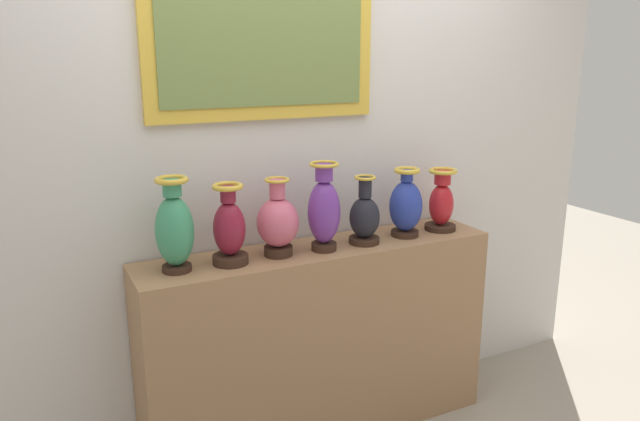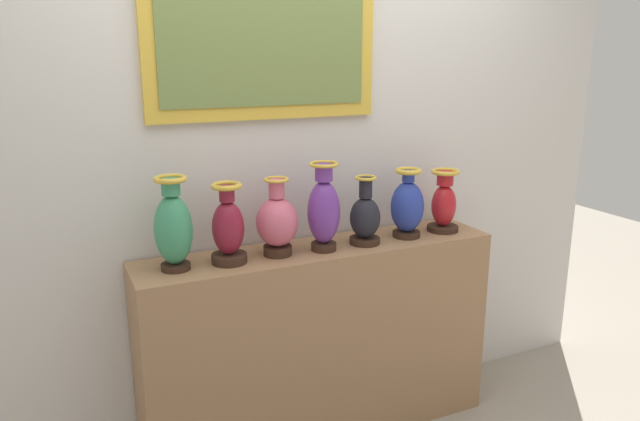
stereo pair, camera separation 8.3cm
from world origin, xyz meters
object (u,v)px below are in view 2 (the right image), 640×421
object	(u,v)px
vase_jade	(173,227)
vase_rose	(277,222)
vase_burgundy	(228,228)
vase_violet	(324,210)
vase_cobalt	(407,206)
vase_crimson	(444,203)
vase_onyx	(365,217)

from	to	relation	value
vase_jade	vase_rose	distance (m)	0.45
vase_burgundy	vase_violet	world-z (taller)	vase_violet
vase_cobalt	vase_crimson	size ratio (longest dim) A/B	1.08
vase_burgundy	vase_rose	bearing A→B (deg)	1.84
vase_jade	vase_violet	world-z (taller)	vase_violet
vase_rose	vase_onyx	xyz separation A→B (m)	(0.43, -0.02, -0.02)
vase_cobalt	vase_rose	bearing A→B (deg)	179.21
vase_violet	vase_crimson	distance (m)	0.67
vase_violet	vase_burgundy	bearing A→B (deg)	177.61
vase_jade	vase_rose	size ratio (longest dim) A/B	1.13
vase_jade	vase_violet	distance (m)	0.66
vase_violet	vase_onyx	world-z (taller)	vase_violet
vase_burgundy	vase_rose	size ratio (longest dim) A/B	1.00
vase_jade	vase_crimson	size ratio (longest dim) A/B	1.26
vase_burgundy	vase_violet	xyz separation A→B (m)	(0.44, -0.02, 0.03)
vase_burgundy	vase_onyx	size ratio (longest dim) A/B	1.08
vase_violet	vase_crimson	xyz separation A→B (m)	(0.67, 0.02, -0.04)
vase_jade	vase_burgundy	size ratio (longest dim) A/B	1.13
vase_onyx	vase_cobalt	xyz separation A→B (m)	(0.24, 0.01, 0.03)
vase_cobalt	vase_jade	bearing A→B (deg)	179.28
vase_onyx	vase_cobalt	distance (m)	0.24
vase_burgundy	vase_cobalt	bearing A→B (deg)	-0.13
vase_jade	vase_rose	xyz separation A→B (m)	(0.45, -0.00, -0.03)
vase_onyx	vase_burgundy	bearing A→B (deg)	178.96
vase_violet	vase_onyx	xyz separation A→B (m)	(0.21, 0.01, -0.06)
vase_jade	vase_violet	xyz separation A→B (m)	(0.66, -0.03, 0.01)
vase_jade	vase_burgundy	bearing A→B (deg)	-3.03
vase_violet	vase_crimson	bearing A→B (deg)	2.06
vase_violet	vase_crimson	size ratio (longest dim) A/B	1.29
vase_jade	vase_violet	bearing A→B (deg)	-2.61
vase_cobalt	vase_burgundy	bearing A→B (deg)	179.87
vase_burgundy	vase_crimson	distance (m)	1.11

